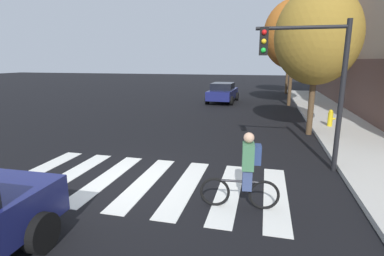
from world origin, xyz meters
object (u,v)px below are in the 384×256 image
cyclist (246,171)px  street_tree_far (289,42)px  sedan_mid (223,92)px  street_tree_mid (294,34)px  fire_hydrant (330,118)px  traffic_light_near (312,70)px  street_tree_near (317,37)px

cyclist → street_tree_far: (2.24, 24.09, 3.97)m
sedan_mid → street_tree_mid: (4.80, -0.55, 4.08)m
cyclist → fire_hydrant: 9.20m
cyclist → traffic_light_near: 3.83m
street_tree_mid → street_tree_far: street_tree_mid is taller
street_tree_far → sedan_mid: bearing=-123.7°
street_tree_far → cyclist: bearing=-95.3°
fire_hydrant → sedan_mid: bearing=127.8°
fire_hydrant → street_tree_mid: 8.62m
street_tree_near → fire_hydrant: bearing=49.8°
traffic_light_near → street_tree_near: bearing=81.0°
cyclist → fire_hydrant: cyclist is taller
street_tree_near → street_tree_far: size_ratio=0.85×
cyclist → street_tree_near: street_tree_near is taller
fire_hydrant → street_tree_far: street_tree_far is taller
cyclist → traffic_light_near: size_ratio=0.41×
cyclist → street_tree_near: (2.23, 7.33, 3.22)m
cyclist → street_tree_mid: street_tree_mid is taller
street_tree_far → traffic_light_near: bearing=-91.9°
sedan_mid → street_tree_mid: street_tree_mid is taller
fire_hydrant → street_tree_far: bearing=93.9°
cyclist → street_tree_near: 8.31m
traffic_light_near → fire_hydrant: 6.41m
street_tree_mid → street_tree_far: bearing=88.0°
street_tree_mid → traffic_light_near: bearing=-91.9°
traffic_light_near → street_tree_far: bearing=88.1°
sedan_mid → cyclist: (2.84, -16.49, 0.08)m
street_tree_near → street_tree_far: 16.78m
fire_hydrant → traffic_light_near: bearing=-107.2°
sedan_mid → street_tree_mid: bearing=-6.6°
sedan_mid → fire_hydrant: sedan_mid is taller
sedan_mid → street_tree_far: size_ratio=0.61×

